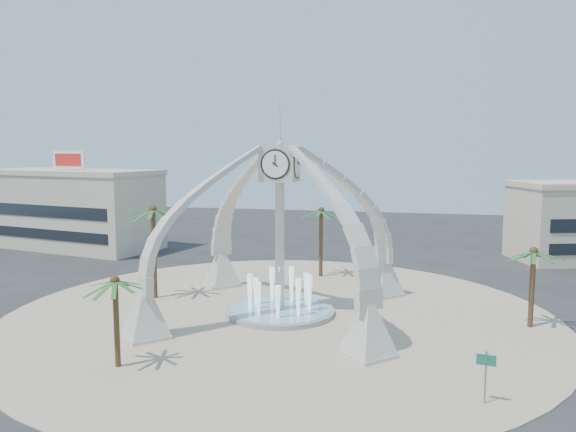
% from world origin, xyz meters
% --- Properties ---
extents(ground, '(140.00, 140.00, 0.00)m').
position_xyz_m(ground, '(0.00, 0.00, 0.00)').
color(ground, '#282828').
rests_on(ground, ground).
extents(plaza, '(40.00, 40.00, 0.06)m').
position_xyz_m(plaza, '(0.00, 0.00, 0.03)').
color(plaza, tan).
rests_on(plaza, ground).
extents(clock_tower, '(17.94, 17.94, 16.30)m').
position_xyz_m(clock_tower, '(-0.00, -0.00, 6.49)').
color(clock_tower, beige).
rests_on(clock_tower, ground).
extents(fountain, '(8.00, 8.00, 3.62)m').
position_xyz_m(fountain, '(0.00, 0.00, 0.29)').
color(fountain, '#98989B').
rests_on(fountain, ground).
extents(building_nw, '(23.75, 13.73, 11.90)m').
position_xyz_m(building_nw, '(-32.00, 22.00, 4.83)').
color(building_nw, beige).
rests_on(building_nw, ground).
extents(palm_east, '(4.74, 4.74, 5.99)m').
position_xyz_m(palm_east, '(17.35, 0.92, 5.21)').
color(palm_east, brown).
rests_on(palm_east, ground).
extents(palm_west, '(4.59, 4.59, 8.07)m').
position_xyz_m(palm_west, '(-11.00, 2.06, 7.16)').
color(palm_west, brown).
rests_on(palm_west, ground).
extents(palm_north, '(4.86, 4.86, 7.10)m').
position_xyz_m(palm_north, '(0.80, 12.90, 6.25)').
color(palm_north, brown).
rests_on(palm_north, ground).
extents(palm_south, '(4.28, 4.28, 5.57)m').
position_xyz_m(palm_south, '(-6.36, -11.83, 4.87)').
color(palm_south, brown).
rests_on(palm_south, ground).
extents(street_sign, '(0.95, 0.20, 2.62)m').
position_xyz_m(street_sign, '(13.03, -12.00, 1.88)').
color(street_sign, slate).
rests_on(street_sign, ground).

